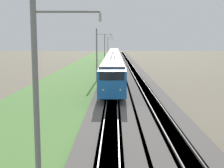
# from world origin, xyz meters

# --- Properties ---
(ballast_main) EXTENTS (240.00, 4.40, 0.30)m
(ballast_main) POSITION_xyz_m (50.00, 0.00, 0.15)
(ballast_main) COLOR #605B56
(ballast_main) RESTS_ON ground
(ballast_adjacent) EXTENTS (240.00, 4.40, 0.30)m
(ballast_adjacent) POSITION_xyz_m (50.00, -4.17, 0.15)
(ballast_adjacent) COLOR #605B56
(ballast_adjacent) RESTS_ON ground
(track_main) EXTENTS (240.00, 1.57, 0.45)m
(track_main) POSITION_xyz_m (50.00, 0.00, 0.16)
(track_main) COLOR #4C4238
(track_main) RESTS_ON ground
(track_adjacent) EXTENTS (240.00, 1.57, 0.45)m
(track_adjacent) POSITION_xyz_m (50.00, -4.17, 0.16)
(track_adjacent) COLOR #4C4238
(track_adjacent) RESTS_ON ground
(grass_verge) EXTENTS (240.00, 10.45, 0.12)m
(grass_verge) POSITION_xyz_m (50.00, 6.94, 0.06)
(grass_verge) COLOR #5B8E42
(grass_verge) RESTS_ON ground
(passenger_train) EXTENTS (81.49, 2.96, 4.98)m
(passenger_train) POSITION_xyz_m (64.23, 0.00, 2.33)
(passenger_train) COLOR blue
(passenger_train) RESTS_ON ground
(catenary_mast_near) EXTENTS (0.22, 2.56, 8.42)m
(catenary_mast_near) POSITION_xyz_m (5.49, 2.58, 4.35)
(catenary_mast_near) COLOR slate
(catenary_mast_near) RESTS_ON ground
(catenary_mast_mid) EXTENTS (0.22, 2.56, 8.45)m
(catenary_mast_mid) POSITION_xyz_m (44.23, 2.58, 4.37)
(catenary_mast_mid) COLOR slate
(catenary_mast_mid) RESTS_ON ground
(catenary_mast_far) EXTENTS (0.22, 2.56, 8.46)m
(catenary_mast_far) POSITION_xyz_m (82.96, 2.58, 4.37)
(catenary_mast_far) COLOR slate
(catenary_mast_far) RESTS_ON ground
(catenary_mast_distant) EXTENTS (0.22, 2.56, 7.87)m
(catenary_mast_distant) POSITION_xyz_m (121.69, 2.57, 4.07)
(catenary_mast_distant) COLOR slate
(catenary_mast_distant) RESTS_ON ground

